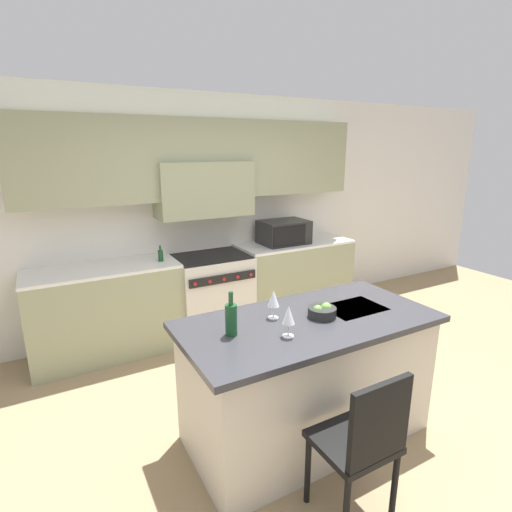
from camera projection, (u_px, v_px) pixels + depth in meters
ground_plane at (312, 428)px, 3.09m from camera, size 10.00×10.00×0.00m
back_cabinetry at (200, 192)px, 4.55m from camera, size 10.00×0.46×2.70m
back_counter at (211, 292)px, 4.64m from camera, size 3.79×0.62×0.94m
range_stove at (212, 294)px, 4.62m from camera, size 0.83×0.70×0.92m
microwave at (284, 232)px, 4.94m from camera, size 0.58×0.42×0.29m
kitchen_island at (307, 377)px, 2.92m from camera, size 1.83×0.90×0.94m
island_chair at (363, 440)px, 2.18m from camera, size 0.42×0.40×0.96m
wine_bottle at (231, 319)px, 2.53m from camera, size 0.08×0.08×0.29m
wine_glass_near at (289, 316)px, 2.49m from camera, size 0.08×0.08×0.21m
wine_glass_far at (273, 299)px, 2.77m from camera, size 0.08×0.08×0.21m
fruit_bowl at (322, 311)px, 2.82m from camera, size 0.20×0.20×0.10m
oil_bottle_on_counter at (161, 255)px, 4.18m from camera, size 0.05×0.05×0.17m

